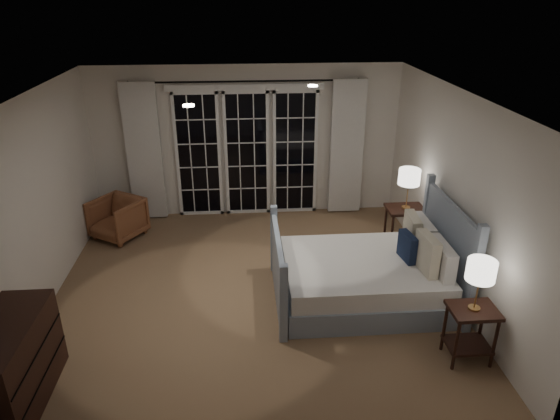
{
  "coord_description": "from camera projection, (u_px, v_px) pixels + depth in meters",
  "views": [
    {
      "loc": [
        -0.07,
        -5.46,
        3.57
      ],
      "look_at": [
        0.37,
        0.17,
        1.05
      ],
      "focal_mm": 32.0,
      "sensor_mm": 36.0,
      "label": 1
    }
  ],
  "objects": [
    {
      "name": "floor",
      "position": [
        253.0,
        290.0,
        6.44
      ],
      "size": [
        5.0,
        5.0,
        0.0
      ],
      "primitive_type": "plane",
      "color": "#886049",
      "rests_on": "ground"
    },
    {
      "name": "ceiling",
      "position": [
        248.0,
        96.0,
        5.42
      ],
      "size": [
        5.0,
        5.0,
        0.0
      ],
      "primitive_type": "plane",
      "rotation": [
        3.14,
        0.0,
        0.0
      ],
      "color": "silver",
      "rests_on": "wall_back"
    },
    {
      "name": "wall_left",
      "position": [
        34.0,
        208.0,
        5.75
      ],
      "size": [
        0.02,
        5.0,
        2.5
      ],
      "primitive_type": "cube",
      "color": "silver",
      "rests_on": "floor"
    },
    {
      "name": "wall_right",
      "position": [
        454.0,
        195.0,
        6.11
      ],
      "size": [
        0.02,
        5.0,
        2.5
      ],
      "primitive_type": "cube",
      "color": "silver",
      "rests_on": "floor"
    },
    {
      "name": "wall_back",
      "position": [
        247.0,
        142.0,
        8.2
      ],
      "size": [
        5.0,
        0.02,
        2.5
      ],
      "primitive_type": "cube",
      "color": "silver",
      "rests_on": "floor"
    },
    {
      "name": "wall_front",
      "position": [
        259.0,
        335.0,
        3.65
      ],
      "size": [
        5.0,
        0.02,
        2.5
      ],
      "primitive_type": "cube",
      "color": "silver",
      "rests_on": "floor"
    },
    {
      "name": "french_doors",
      "position": [
        247.0,
        152.0,
        8.23
      ],
      "size": [
        2.5,
        0.04,
        2.2
      ],
      "color": "black",
      "rests_on": "wall_back"
    },
    {
      "name": "curtain_rod",
      "position": [
        245.0,
        81.0,
        7.7
      ],
      "size": [
        3.5,
        0.03,
        0.03
      ],
      "primitive_type": "cylinder",
      "rotation": [
        0.0,
        1.57,
        0.0
      ],
      "color": "black",
      "rests_on": "wall_back"
    },
    {
      "name": "curtain_left",
      "position": [
        144.0,
        153.0,
        8.02
      ],
      "size": [
        0.55,
        0.1,
        2.25
      ],
      "primitive_type": "cube",
      "color": "silver",
      "rests_on": "curtain_rod"
    },
    {
      "name": "curtain_right",
      "position": [
        347.0,
        148.0,
        8.25
      ],
      "size": [
        0.55,
        0.1,
        2.25
      ],
      "primitive_type": "cube",
      "color": "silver",
      "rests_on": "curtain_rod"
    },
    {
      "name": "downlight_a",
      "position": [
        313.0,
        86.0,
        6.02
      ],
      "size": [
        0.12,
        0.12,
        0.01
      ],
      "primitive_type": "cylinder",
      "color": "white",
      "rests_on": "ceiling"
    },
    {
      "name": "downlight_b",
      "position": [
        189.0,
        106.0,
        5.01
      ],
      "size": [
        0.12,
        0.12,
        0.01
      ],
      "primitive_type": "cylinder",
      "color": "white",
      "rests_on": "ceiling"
    },
    {
      "name": "bed",
      "position": [
        367.0,
        275.0,
        6.18
      ],
      "size": [
        2.14,
        1.53,
        1.24
      ],
      "color": "gray",
      "rests_on": "floor"
    },
    {
      "name": "nightstand_left",
      "position": [
        471.0,
        326.0,
        5.1
      ],
      "size": [
        0.48,
        0.38,
        0.62
      ],
      "color": "black",
      "rests_on": "floor"
    },
    {
      "name": "nightstand_right",
      "position": [
        404.0,
        223.0,
        7.22
      ],
      "size": [
        0.53,
        0.43,
        0.69
      ],
      "color": "black",
      "rests_on": "floor"
    },
    {
      "name": "lamp_left",
      "position": [
        481.0,
        271.0,
        4.83
      ],
      "size": [
        0.29,
        0.29,
        0.55
      ],
      "color": "tan",
      "rests_on": "nightstand_left"
    },
    {
      "name": "lamp_right",
      "position": [
        409.0,
        177.0,
        6.94
      ],
      "size": [
        0.3,
        0.3,
        0.59
      ],
      "color": "tan",
      "rests_on": "nightstand_right"
    },
    {
      "name": "armchair",
      "position": [
        117.0,
        218.0,
        7.7
      ],
      "size": [
        0.94,
        0.95,
        0.63
      ],
      "primitive_type": "imported",
      "rotation": [
        0.0,
        0.0,
        -0.58
      ],
      "color": "brown",
      "rests_on": "floor"
    },
    {
      "name": "dresser",
      "position": [
        12.0,
        366.0,
        4.54
      ],
      "size": [
        0.51,
        1.2,
        0.85
      ],
      "color": "black",
      "rests_on": "floor"
    }
  ]
}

